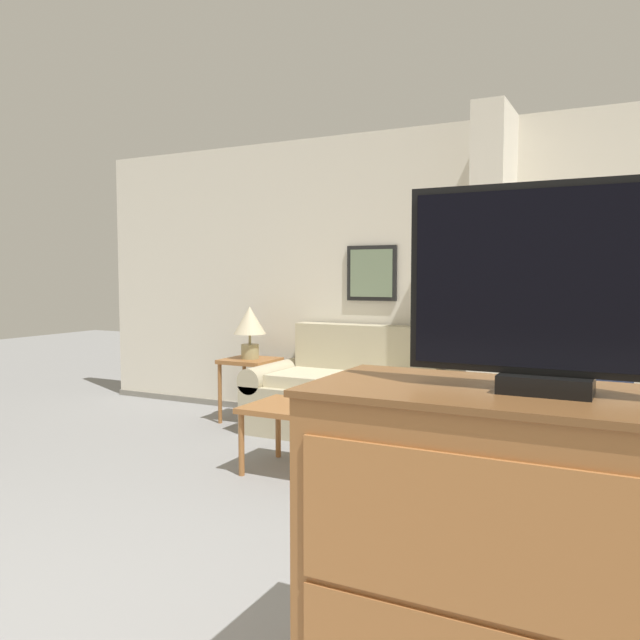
{
  "coord_description": "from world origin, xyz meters",
  "views": [
    {
      "loc": [
        1.85,
        -1.13,
        1.33
      ],
      "look_at": [
        0.05,
        2.43,
        1.05
      ],
      "focal_mm": 35.0,
      "sensor_mm": 36.0,
      "label": 1
    }
  ],
  "objects_px": {
    "table_lamp": "(250,325)",
    "bed": "(639,456)",
    "tv": "(548,289)",
    "tv_dresser": "(541,576)",
    "backpack": "(605,381)",
    "couch": "(353,397)",
    "coffee_table": "(294,414)"
  },
  "relations": [
    {
      "from": "coffee_table",
      "to": "bed",
      "type": "distance_m",
      "value": 2.16
    },
    {
      "from": "coffee_table",
      "to": "table_lamp",
      "type": "bearing_deg",
      "value": 134.17
    },
    {
      "from": "couch",
      "to": "backpack",
      "type": "relative_size",
      "value": 4.62
    },
    {
      "from": "couch",
      "to": "tv",
      "type": "xyz_separation_m",
      "value": [
        1.89,
        -3.0,
        0.98
      ]
    },
    {
      "from": "coffee_table",
      "to": "tv_dresser",
      "type": "bearing_deg",
      "value": -45.79
    },
    {
      "from": "coffee_table",
      "to": "bed",
      "type": "height_order",
      "value": "bed"
    },
    {
      "from": "table_lamp",
      "to": "backpack",
      "type": "height_order",
      "value": "table_lamp"
    },
    {
      "from": "coffee_table",
      "to": "tv_dresser",
      "type": "xyz_separation_m",
      "value": [
        1.84,
        -1.89,
        0.11
      ]
    },
    {
      "from": "tv",
      "to": "backpack",
      "type": "xyz_separation_m",
      "value": [
        0.07,
        2.3,
        -0.59
      ]
    },
    {
      "from": "table_lamp",
      "to": "tv",
      "type": "bearing_deg",
      "value": -45.79
    },
    {
      "from": "backpack",
      "to": "couch",
      "type": "bearing_deg",
      "value": 160.12
    },
    {
      "from": "couch",
      "to": "bed",
      "type": "distance_m",
      "value": 2.24
    },
    {
      "from": "bed",
      "to": "backpack",
      "type": "height_order",
      "value": "backpack"
    },
    {
      "from": "table_lamp",
      "to": "bed",
      "type": "height_order",
      "value": "table_lamp"
    },
    {
      "from": "coffee_table",
      "to": "table_lamp",
      "type": "height_order",
      "value": "table_lamp"
    },
    {
      "from": "coffee_table",
      "to": "tv",
      "type": "distance_m",
      "value": 2.78
    },
    {
      "from": "tv",
      "to": "table_lamp",
      "type": "bearing_deg",
      "value": 134.21
    },
    {
      "from": "table_lamp",
      "to": "backpack",
      "type": "relative_size",
      "value": 1.28
    },
    {
      "from": "coffee_table",
      "to": "table_lamp",
      "type": "relative_size",
      "value": 1.27
    },
    {
      "from": "tv_dresser",
      "to": "coffee_table",
      "type": "bearing_deg",
      "value": 134.21
    },
    {
      "from": "table_lamp",
      "to": "backpack",
      "type": "bearing_deg",
      "value": -13.26
    },
    {
      "from": "couch",
      "to": "backpack",
      "type": "distance_m",
      "value": 2.11
    },
    {
      "from": "coffee_table",
      "to": "tv_dresser",
      "type": "height_order",
      "value": "tv_dresser"
    },
    {
      "from": "tv_dresser",
      "to": "backpack",
      "type": "distance_m",
      "value": 2.31
    },
    {
      "from": "bed",
      "to": "coffee_table",
      "type": "bearing_deg",
      "value": -167.32
    },
    {
      "from": "coffee_table",
      "to": "backpack",
      "type": "relative_size",
      "value": 1.63
    },
    {
      "from": "tv_dresser",
      "to": "backpack",
      "type": "xyz_separation_m",
      "value": [
        0.07,
        2.3,
        0.2
      ]
    },
    {
      "from": "couch",
      "to": "bed",
      "type": "bearing_deg",
      "value": -16.6
    },
    {
      "from": "tv_dresser",
      "to": "tv",
      "type": "height_order",
      "value": "tv"
    },
    {
      "from": "bed",
      "to": "backpack",
      "type": "bearing_deg",
      "value": -161.45
    },
    {
      "from": "couch",
      "to": "table_lamp",
      "type": "bearing_deg",
      "value": -179.81
    },
    {
      "from": "bed",
      "to": "tv_dresser",
      "type": "bearing_deg",
      "value": -96.3
    }
  ]
}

